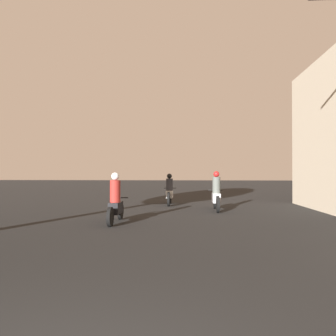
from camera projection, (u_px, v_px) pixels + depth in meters
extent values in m
cylinder|color=black|center=(121.00, 211.00, 10.90)|extent=(0.10, 0.57, 0.57)
cylinder|color=black|center=(110.00, 217.00, 9.46)|extent=(0.10, 0.57, 0.57)
cube|color=black|center=(116.00, 208.00, 10.18)|extent=(0.30, 0.83, 0.36)
cylinder|color=black|center=(119.00, 198.00, 10.65)|extent=(0.60, 0.04, 0.04)
cylinder|color=maroon|center=(115.00, 191.00, 10.10)|extent=(0.32, 0.32, 0.68)
sphere|color=silver|center=(115.00, 176.00, 10.11)|extent=(0.24, 0.24, 0.24)
cylinder|color=black|center=(215.00, 201.00, 14.13)|extent=(0.10, 0.65, 0.65)
cylinder|color=black|center=(218.00, 204.00, 12.66)|extent=(0.10, 0.65, 0.65)
cube|color=#ADADB2|center=(216.00, 198.00, 13.40)|extent=(0.30, 0.75, 0.38)
cylinder|color=black|center=(215.00, 190.00, 13.88)|extent=(0.60, 0.04, 0.04)
cylinder|color=#4C514C|center=(216.00, 185.00, 13.33)|extent=(0.32, 0.32, 0.66)
sphere|color=#A51919|center=(216.00, 174.00, 13.33)|extent=(0.24, 0.24, 0.24)
cylinder|color=black|center=(170.00, 197.00, 16.44)|extent=(0.10, 0.67, 0.67)
cylinder|color=black|center=(169.00, 199.00, 15.06)|extent=(0.10, 0.67, 0.67)
cube|color=silver|center=(170.00, 194.00, 15.75)|extent=(0.30, 0.87, 0.34)
cylinder|color=black|center=(170.00, 188.00, 16.21)|extent=(0.60, 0.04, 0.04)
cylinder|color=#2D2D33|center=(169.00, 185.00, 15.67)|extent=(0.32, 0.32, 0.58)
sphere|color=black|center=(169.00, 176.00, 15.68)|extent=(0.24, 0.24, 0.24)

